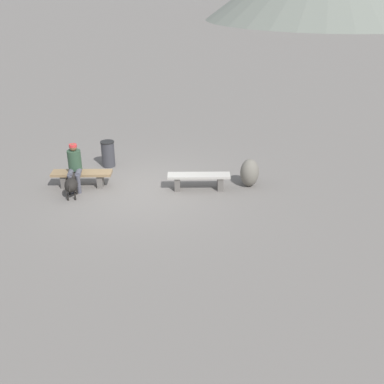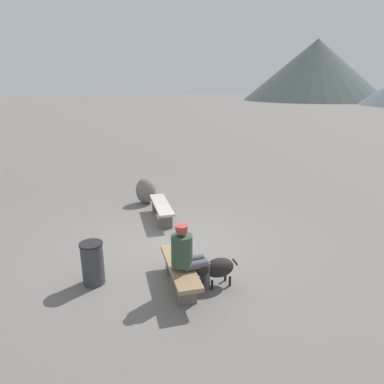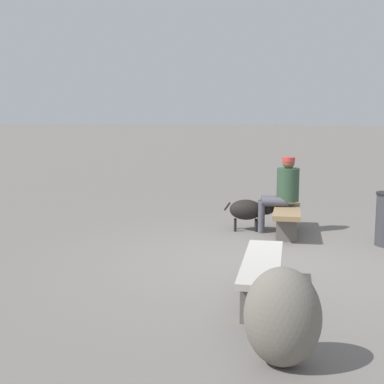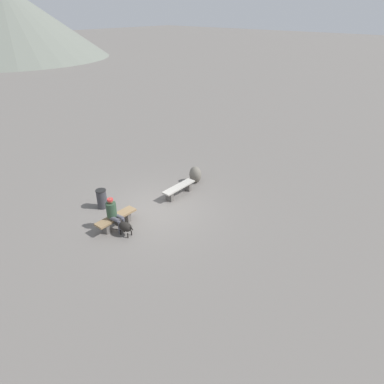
{
  "view_description": "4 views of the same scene",
  "coord_description": "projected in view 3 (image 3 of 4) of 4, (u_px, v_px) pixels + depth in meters",
  "views": [
    {
      "loc": [
        -1.56,
        11.21,
        5.32
      ],
      "look_at": [
        -1.36,
        1.63,
        0.74
      ],
      "focal_mm": 43.12,
      "sensor_mm": 36.0,
      "label": 1
    },
    {
      "loc": [
        6.89,
        -1.16,
        3.44
      ],
      "look_at": [
        -1.12,
        0.64,
        0.82
      ],
      "focal_mm": 32.16,
      "sensor_mm": 36.0,
      "label": 2
    },
    {
      "loc": [
        -6.7,
        -0.53,
        1.88
      ],
      "look_at": [
        1.49,
        1.32,
        0.66
      ],
      "focal_mm": 49.03,
      "sensor_mm": 36.0,
      "label": 3
    },
    {
      "loc": [
        7.45,
        8.61,
        7.06
      ],
      "look_at": [
        -1.39,
        0.76,
        0.52
      ],
      "focal_mm": 31.46,
      "sensor_mm": 36.0,
      "label": 4
    }
  ],
  "objects": [
    {
      "name": "dog",
      "position": [
        252.0,
        209.0,
        8.63
      ],
      "size": [
        0.41,
        0.85,
        0.56
      ],
      "rotation": [
        0.0,
        0.0,
        4.85
      ],
      "color": "black",
      "rests_on": "ground"
    },
    {
      "name": "bench_right",
      "position": [
        287.0,
        215.0,
        8.38
      ],
      "size": [
        1.63,
        0.46,
        0.44
      ],
      "rotation": [
        0.0,
        0.0,
        0.03
      ],
      "color": "#605B56",
      "rests_on": "ground"
    },
    {
      "name": "boulder",
      "position": [
        282.0,
        317.0,
        3.94
      ],
      "size": [
        0.58,
        0.65,
        0.77
      ],
      "primitive_type": "ellipsoid",
      "rotation": [
        0.0,
        0.0,
        6.16
      ],
      "color": "#6B665B",
      "rests_on": "ground"
    },
    {
      "name": "ground",
      "position": [
        265.0,
        263.0,
        6.86
      ],
      "size": [
        210.0,
        210.0,
        0.06
      ],
      "primitive_type": "cube",
      "color": "slate"
    },
    {
      "name": "seated_person",
      "position": [
        283.0,
        189.0,
        8.48
      ],
      "size": [
        0.41,
        0.66,
        1.23
      ],
      "rotation": [
        0.0,
        0.0,
        0.13
      ],
      "color": "#2D4733",
      "rests_on": "ground"
    },
    {
      "name": "bench_left",
      "position": [
        262.0,
        272.0,
        5.34
      ],
      "size": [
        1.68,
        0.44,
        0.43
      ],
      "rotation": [
        0.0,
        0.0,
        0.03
      ],
      "color": "#605B56",
      "rests_on": "ground"
    }
  ]
}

